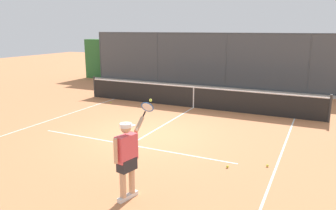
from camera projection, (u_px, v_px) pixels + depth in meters
The scene contains 8 objects.
ground_plane at pixel (147, 135), 10.95m from camera, with size 60.00×60.00×0.00m, color #C67A4C.
court_line_markings at pixel (124, 148), 9.71m from camera, with size 8.62×9.81×0.01m.
fence_backdrop at pixel (229, 65), 19.41m from camera, with size 20.70×1.37×3.25m.
tennis_net at pixel (194, 97), 14.62m from camera, with size 11.07×0.09×1.07m.
tennis_player at pixel (127, 155), 6.66m from camera, with size 0.32×1.40×1.94m.
tennis_ball_near_net at pixel (228, 167), 8.37m from camera, with size 0.07×0.07×0.07m, color #C1D138.
tennis_ball_near_baseline at pixel (111, 102), 15.61m from camera, with size 0.07×0.07×0.07m, color #C1D138.
tennis_ball_by_sideline at pixel (267, 165), 8.43m from camera, with size 0.07×0.07×0.07m, color #D6E042.
Camera 1 is at (-5.15, 9.11, 3.47)m, focal length 35.01 mm.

